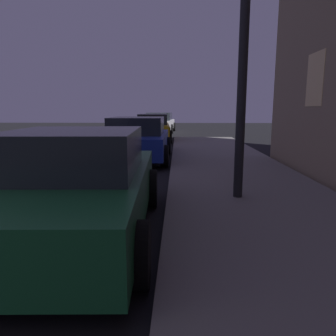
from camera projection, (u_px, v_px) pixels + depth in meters
car_green at (77, 185)px, 4.25m from camera, size 2.18×4.25×1.43m
car_blue at (138, 139)px, 10.69m from camera, size 2.14×4.33×1.43m
car_yellow_cab at (153, 128)px, 17.18m from camera, size 2.10×4.31×1.43m
car_white at (160, 122)px, 23.52m from camera, size 2.31×4.60×1.43m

